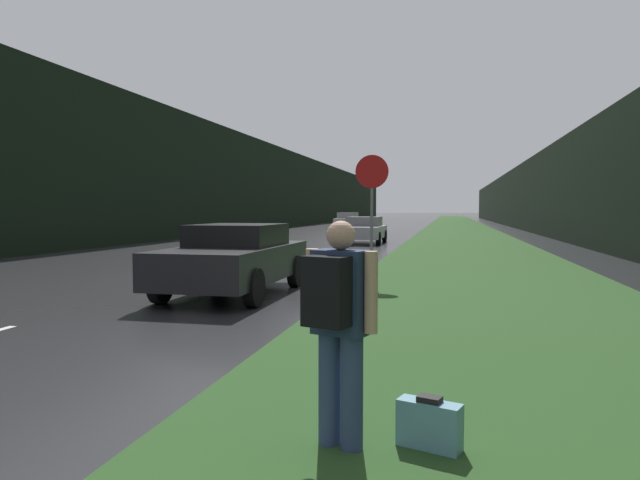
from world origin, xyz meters
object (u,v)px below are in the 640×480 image
object	(u,v)px
suitcase	(429,426)
car_passing_near	(235,258)
car_oncoming	(348,221)
stop_sign	(372,203)
car_passing_far	(364,230)
hitchhiker_with_backpack	(338,319)

from	to	relation	value
suitcase	car_passing_near	xyz separation A→B (m)	(-4.06, 6.70, 0.54)
car_oncoming	stop_sign	bearing A→B (deg)	-79.13
car_passing_near	car_passing_far	xyz separation A→B (m)	(-0.00, 17.57, -0.05)
stop_sign	car_passing_far	size ratio (longest dim) A/B	0.71
stop_sign	suitcase	bearing A→B (deg)	-79.78
car_passing_far	car_oncoming	xyz separation A→B (m)	(-3.96, 18.00, 0.07)
hitchhiker_with_backpack	suitcase	world-z (taller)	hitchhiker_with_backpack
car_oncoming	hitchhiker_with_backpack	bearing A→B (deg)	-80.12
stop_sign	car_oncoming	size ratio (longest dim) A/B	0.68
car_passing_near	hitchhiker_with_backpack	bearing A→B (deg)	116.62
stop_sign	car_passing_far	world-z (taller)	stop_sign
car_passing_near	car_passing_far	bearing A→B (deg)	-90.00
car_passing_near	suitcase	bearing A→B (deg)	121.17
stop_sign	car_passing_near	world-z (taller)	stop_sign
stop_sign	car_oncoming	distance (m)	34.01
car_passing_far	car_oncoming	distance (m)	18.43
hitchhiker_with_backpack	car_passing_near	xyz separation A→B (m)	(-3.43, 6.84, -0.21)
car_oncoming	suitcase	bearing A→B (deg)	-79.27
stop_sign	car_oncoming	bearing A→B (deg)	100.87
suitcase	car_oncoming	size ratio (longest dim) A/B	0.11
suitcase	car_passing_far	size ratio (longest dim) A/B	0.11
stop_sign	suitcase	xyz separation A→B (m)	(1.60, -8.90, -1.66)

